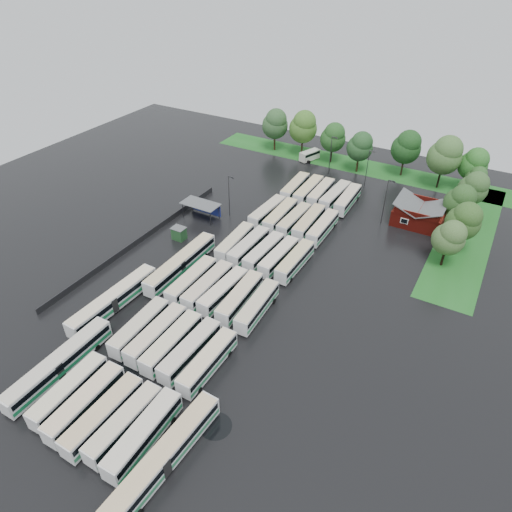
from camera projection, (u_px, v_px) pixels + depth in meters
The scene contains 63 objects.
ground at pixel (210, 300), 76.79m from camera, with size 160.00×160.00×0.00m, color black.
brick_building at pixel (419, 216), 96.24m from camera, with size 10.07×8.60×5.39m.
wash_shed at pixel (202, 205), 97.65m from camera, with size 8.20×4.20×3.58m.
utility_hut at pixel (179, 233), 91.54m from camera, with size 2.70×2.20×2.62m.
grass_strip_north at pixel (354, 165), 121.86m from camera, with size 80.00×10.00×0.01m, color #195C1B.
grass_strip_east at pixel (466, 236), 93.27m from camera, with size 10.00×50.00×0.01m, color #195C1B.
west_fence at pixel (141, 239), 91.13m from camera, with size 0.10×50.00×1.20m, color #2D2D30.
bus_r0c0 at pixel (69, 391), 59.37m from camera, with size 2.92×11.81×3.26m.
bus_r0c1 at pixel (85, 403), 57.77m from camera, with size 2.86×12.03×3.33m.
bus_r0c2 at pixel (103, 415), 56.28m from camera, with size 2.63×11.99×3.33m.
bus_r0c3 at pixel (124, 423), 55.46m from camera, with size 2.61×11.50×3.19m.
bus_r0c4 at pixel (144, 434), 54.17m from camera, with size 2.91×12.13×3.36m.
bus_r1c0 at pixel (140, 327), 68.96m from camera, with size 2.97×11.82×3.26m.
bus_r1c1 at pixel (157, 335), 67.67m from camera, with size 2.77×11.99×3.32m.
bus_r1c2 at pixel (172, 343), 66.31m from camera, with size 2.71×11.95×3.32m.
bus_r1c3 at pixel (190, 351), 65.06m from camera, with size 2.76×11.94×3.31m.
bus_r1c4 at pixel (208, 362), 63.45m from camera, with size 2.49×11.61×3.23m.
bus_r2c0 at pixel (192, 281), 78.17m from camera, with size 2.71×11.99×3.33m.
bus_r2c1 at pixel (208, 286), 77.01m from camera, with size 2.62×12.02×3.34m.
bus_r2c2 at pixel (223, 291), 76.00m from camera, with size 2.95×11.59×3.20m.
bus_r2c3 at pixel (240, 298), 74.52m from camera, with size 3.07×12.10×3.34m.
bus_r2c4 at pixel (257, 306), 72.95m from camera, with size 3.00×11.62×3.20m.
bus_r3c0 at pixel (235, 242), 88.07m from camera, with size 3.01×11.67×3.22m.
bus_r3c1 at pixel (249, 246), 86.82m from camera, with size 2.68×11.79×3.27m.
bus_r3c2 at pixel (264, 252), 85.41m from camera, with size 2.82×11.55×3.19m.
bus_r3c3 at pixel (279, 257), 84.09m from camera, with size 2.78×11.47×3.17m.
bus_r3c4 at pixel (295, 261), 82.96m from camera, with size 2.60×11.64×3.23m.
bus_r4c0 at pixel (267, 212), 97.66m from camera, with size 3.00×11.91×3.29m.
bus_r4c1 at pixel (280, 216), 96.20m from camera, with size 2.84×12.13×3.36m.
bus_r4c2 at pixel (294, 220), 94.92m from camera, with size 2.67×11.62×3.22m.
bus_r4c3 at pixel (309, 223), 93.94m from camera, with size 2.89×12.10×3.35m.
bus_r4c4 at pixel (323, 227), 92.47m from camera, with size 2.57×11.69×3.25m.
bus_r5c0 at pixel (295, 187), 107.08m from camera, with size 3.11×12.03×3.32m.
bus_r5c1 at pixel (308, 190), 105.72m from camera, with size 2.81×12.15×3.37m.
bus_r5c2 at pixel (321, 193), 104.98m from camera, with size 2.73×11.58×3.21m.
bus_r5c3 at pixel (335, 196), 103.50m from camera, with size 3.08×12.17×3.36m.
bus_r5c4 at pixel (348, 199), 102.19m from camera, with size 2.82×11.89×3.29m.
artic_bus_west_a at pixel (59, 364), 63.11m from camera, with size 2.62×17.42×3.23m.
artic_bus_west_b at pixel (181, 263), 82.24m from camera, with size 2.74×18.17×3.37m.
artic_bus_west_c at pixel (114, 300), 74.07m from camera, with size 2.99×17.80×3.29m.
artic_bus_east at pixel (164, 457), 51.79m from camera, with size 3.24×17.93×3.31m.
minibus at pixel (310, 155), 123.70m from camera, with size 4.10×6.33×2.60m.
tree_north_0 at pixel (275, 124), 125.88m from camera, with size 7.22×7.22×11.95m.
tree_north_1 at pixel (304, 126), 122.79m from camera, with size 7.60×7.60×12.59m.
tree_north_2 at pixel (333, 137), 119.19m from camera, with size 6.65×6.65×11.02m.
tree_north_3 at pixel (360, 146), 114.35m from camera, with size 6.55×6.55×10.85m.
tree_north_4 at pixel (407, 147), 112.05m from camera, with size 7.26×7.26×12.02m.
tree_north_5 at pixel (446, 155), 105.98m from camera, with size 7.99×7.99×13.24m.
tree_north_6 at pixel (474, 164), 105.44m from camera, with size 6.64×6.64×10.99m.
tree_east_0 at pixel (450, 237), 81.25m from camera, with size 5.87×5.87×9.72m.
tree_east_1 at pixel (464, 220), 84.73m from camera, with size 6.49×6.49×10.75m.
tree_east_2 at pixel (461, 201), 91.78m from camera, with size 6.15×6.15×10.18m.
tree_east_3 at pixel (474, 188), 96.32m from camera, with size 6.24×6.24×10.34m.
tree_east_4 at pixel (476, 177), 104.00m from camera, with size 4.77×4.77×7.91m.
lamp_post_ne at pixel (386, 199), 93.74m from camera, with size 1.57×0.31×10.20m.
lamp_post_nw at pixel (229, 193), 96.64m from camera, with size 1.47×0.29×9.53m.
lamp_post_back_w at pixel (331, 153), 113.86m from camera, with size 1.54×0.30×9.98m.
lamp_post_back_e at pixel (368, 166), 108.16m from camera, with size 1.44×0.28×9.36m.
puddle_0 at pixel (127, 371), 64.40m from camera, with size 4.20×4.20×0.01m, color black.
puddle_1 at pixel (188, 421), 57.77m from camera, with size 2.62×2.62×0.01m, color black.
puddle_2 at pixel (201, 277), 82.05m from camera, with size 6.55×6.55×0.01m, color black.
puddle_3 at pixel (207, 318), 73.28m from camera, with size 3.28×3.28×0.01m, color black.
puddle_4 at pixel (216, 426), 57.15m from camera, with size 4.12×4.12×0.01m, color black.
Camera 1 is at (35.76, -46.80, 50.42)m, focal length 32.00 mm.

